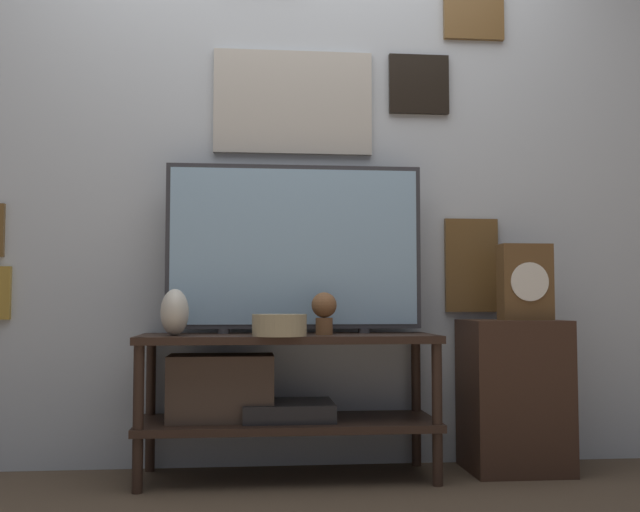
% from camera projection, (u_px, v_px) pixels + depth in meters
% --- Properties ---
extents(ground_plane, '(12.00, 12.00, 0.00)m').
position_uv_depth(ground_plane, '(292.00, 494.00, 2.72)').
color(ground_plane, '#4C3D2D').
extents(wall_back, '(6.40, 0.08, 2.70)m').
position_uv_depth(wall_back, '(285.00, 154.00, 3.31)').
color(wall_back, '#B2BCC6').
rests_on(wall_back, ground_plane).
extents(media_console, '(1.18, 0.42, 0.57)m').
position_uv_depth(media_console, '(263.00, 388.00, 2.98)').
color(media_console, black).
rests_on(media_console, ground_plane).
extents(television, '(1.06, 0.05, 0.70)m').
position_uv_depth(television, '(295.00, 247.00, 3.12)').
color(television, '#333338').
rests_on(television, media_console).
extents(vase_urn_stoneware, '(0.11, 0.15, 0.18)m').
position_uv_depth(vase_urn_stoneware, '(175.00, 312.00, 2.89)').
color(vase_urn_stoneware, beige).
rests_on(vase_urn_stoneware, media_console).
extents(vase_wide_bowl, '(0.21, 0.21, 0.08)m').
position_uv_depth(vase_wide_bowl, '(279.00, 325.00, 2.85)').
color(vase_wide_bowl, tan).
rests_on(vase_wide_bowl, media_console).
extents(decorative_bust, '(0.10, 0.10, 0.17)m').
position_uv_depth(decorative_bust, '(324.00, 310.00, 2.99)').
color(decorative_bust, brown).
rests_on(decorative_bust, media_console).
extents(side_table, '(0.40, 0.34, 0.62)m').
position_uv_depth(side_table, '(514.00, 395.00, 3.11)').
color(side_table, '#382319').
rests_on(side_table, ground_plane).
extents(mantel_clock, '(0.21, 0.11, 0.32)m').
position_uv_depth(mantel_clock, '(525.00, 282.00, 3.12)').
color(mantel_clock, brown).
rests_on(mantel_clock, side_table).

